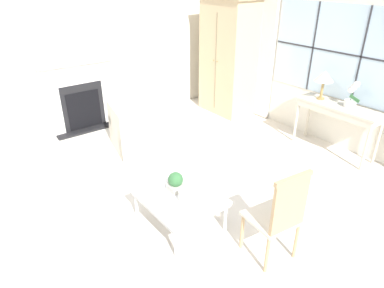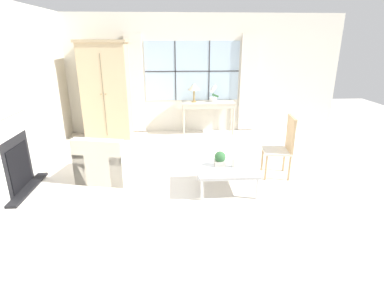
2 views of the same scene
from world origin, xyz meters
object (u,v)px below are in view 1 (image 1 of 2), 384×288
(console_table, at_px, (338,111))
(pillar_candle, at_px, (182,196))
(table_lamp, at_px, (324,77))
(potted_plant_small, at_px, (176,182))
(armoire, at_px, (228,57))
(fireplace, at_px, (79,90))
(coffee_table, at_px, (179,198))
(potted_orchid, at_px, (352,96))
(armchair_upholstered, at_px, (138,134))
(side_chair_wooden, at_px, (280,213))

(console_table, bearing_deg, pillar_candle, -88.62)
(table_lamp, bearing_deg, potted_plant_small, -86.08)
(armoire, xyz_separation_m, table_lamp, (2.03, 0.13, 0.03))
(fireplace, distance_m, coffee_table, 3.26)
(fireplace, bearing_deg, potted_orchid, 40.13)
(armchair_upholstered, bearing_deg, armoire, 100.13)
(table_lamp, relative_size, potted_orchid, 1.13)
(potted_orchid, distance_m, side_chair_wooden, 2.75)
(console_table, bearing_deg, coffee_table, -90.84)
(fireplace, relative_size, pillar_candle, 15.11)
(pillar_candle, bearing_deg, table_lamp, 97.89)
(table_lamp, bearing_deg, side_chair_wooden, -62.36)
(table_lamp, relative_size, coffee_table, 0.50)
(console_table, relative_size, potted_orchid, 3.22)
(armoire, height_order, potted_plant_small, armoire)
(armoire, height_order, pillar_candle, armoire)
(table_lamp, distance_m, potted_plant_small, 3.03)
(coffee_table, distance_m, pillar_candle, 0.16)
(potted_plant_small, bearing_deg, potted_orchid, 84.89)
(table_lamp, xyz_separation_m, armchair_upholstered, (-1.62, -2.43, -0.89))
(pillar_candle, bearing_deg, armchair_upholstered, 163.98)
(console_table, height_order, table_lamp, table_lamp)
(potted_orchid, bearing_deg, coffee_table, -93.19)
(armoire, relative_size, potted_plant_small, 9.76)
(potted_orchid, xyz_separation_m, armchair_upholstered, (-2.09, -2.47, -0.70))
(potted_plant_small, bearing_deg, armchair_upholstered, 164.01)
(armoire, bearing_deg, fireplace, -108.55)
(fireplace, xyz_separation_m, armchair_upholstered, (1.32, 0.40, -0.47))
(potted_orchid, bearing_deg, table_lamp, -174.63)
(armoire, xyz_separation_m, console_table, (2.38, 0.11, -0.42))
(potted_orchid, bearing_deg, fireplace, -139.87)
(potted_plant_small, bearing_deg, pillar_candle, -16.29)
(fireplace, distance_m, armoire, 2.87)
(potted_plant_small, relative_size, pillar_candle, 1.57)
(table_lamp, height_order, pillar_candle, table_lamp)
(console_table, height_order, potted_orchid, potted_orchid)
(console_table, xyz_separation_m, armchair_upholstered, (-1.96, -2.41, -0.44))
(potted_orchid, xyz_separation_m, coffee_table, (-0.17, -3.02, -0.61))
(armoire, distance_m, pillar_candle, 3.84)
(potted_orchid, height_order, side_chair_wooden, potted_orchid)
(table_lamp, bearing_deg, console_table, -2.85)
(pillar_candle, bearing_deg, side_chair_wooden, 27.74)
(armoire, xyz_separation_m, pillar_candle, (2.45, -2.89, -0.66))
(potted_plant_small, bearing_deg, console_table, 87.21)
(armchair_upholstered, xyz_separation_m, coffee_table, (1.92, -0.54, 0.09))
(potted_orchid, bearing_deg, armoire, -176.09)
(table_lamp, relative_size, pillar_candle, 3.14)
(fireplace, bearing_deg, armchair_upholstered, 16.73)
(fireplace, height_order, coffee_table, fireplace)
(potted_orchid, xyz_separation_m, pillar_candle, (-0.05, -3.06, -0.50))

